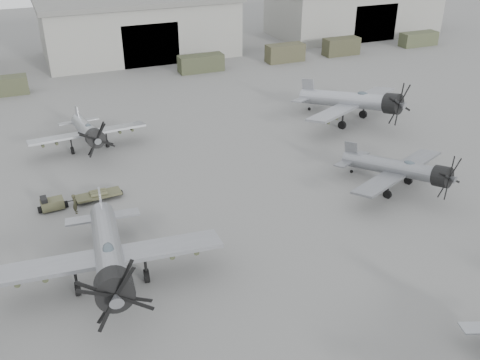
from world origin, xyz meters
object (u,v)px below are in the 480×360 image
Objects in this scene: aircraft_far_0 at (88,131)px; ground_crew at (75,204)px; tug_trailer at (70,200)px; aircraft_mid_2 at (402,169)px; aircraft_mid_1 at (109,255)px; aircraft_far_1 at (356,101)px.

ground_crew is at bearing -107.98° from aircraft_far_0.
tug_trailer is (-3.08, -9.96, -1.55)m from aircraft_far_0.
aircraft_mid_2 reaches higher than aircraft_far_0.
aircraft_mid_1 reaches higher than aircraft_far_1.
aircraft_far_1 is at bearing 48.36° from aircraft_mid_2.
aircraft_far_0 reaches higher than ground_crew.
aircraft_far_0 is at bearing -12.61° from ground_crew.
ground_crew is (-0.92, 10.23, -1.74)m from aircraft_mid_1.
ground_crew is (-2.83, -11.22, -1.20)m from aircraft_far_0.
tug_trailer is (-1.17, 11.49, -2.09)m from aircraft_mid_1.
aircraft_mid_1 is 1.27× the size of aircraft_far_0.
ground_crew is at bearing 168.68° from aircraft_far_1.
aircraft_mid_2 is 26.88m from tug_trailer.
aircraft_far_0 is at bearing 118.54° from aircraft_mid_2.
aircraft_mid_2 is 0.81× the size of aircraft_far_1.
tug_trailer is at bearing 139.72° from aircraft_mid_2.
aircraft_mid_2 is at bearing -21.26° from tug_trailer.
ground_crew is at bearing 142.19° from aircraft_mid_2.
tug_trailer is at bearing 12.83° from ground_crew.
aircraft_mid_2 is 28.86m from aircraft_far_0.
aircraft_mid_2 is at bearing -42.63° from aircraft_far_0.
aircraft_mid_1 is 1.29× the size of aircraft_mid_2.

